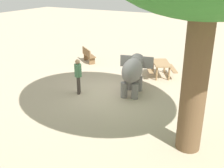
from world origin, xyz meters
TOP-DOWN VIEW (x-y plane):
  - ground_plane at (0.00, 0.00)m, footprint 60.00×60.00m
  - elephant at (-0.74, -0.56)m, footprint 1.59×2.38m
  - person_handler at (1.36, 0.79)m, footprint 0.32×0.46m
  - wooden_bench at (3.68, -3.58)m, footprint 1.35×1.18m
  - picnic_table_near at (-1.18, -3.21)m, footprint 2.02×2.03m

SIDE VIEW (x-z plane):
  - ground_plane at x=0.00m, z-range 0.00..0.00m
  - wooden_bench at x=3.68m, z-range 0.03..0.91m
  - picnic_table_near at x=-1.18m, z-range 0.20..0.98m
  - person_handler at x=1.36m, z-range 0.14..1.76m
  - elephant at x=-0.74m, z-range 0.23..1.86m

